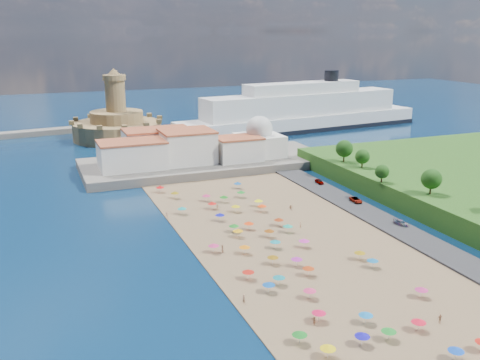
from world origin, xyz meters
name	(u,v)px	position (x,y,z in m)	size (l,w,h in m)	color
ground	(263,240)	(0.00, 0.00, 0.00)	(700.00, 700.00, 0.00)	#071938
terrace	(207,163)	(10.00, 73.00, 1.50)	(90.00, 36.00, 3.00)	#59544C
jetty	(130,150)	(-12.00, 108.00, 1.20)	(18.00, 70.00, 2.40)	#59544C
waterfront_buildings	(171,148)	(-3.05, 73.64, 7.88)	(57.00, 29.00, 11.00)	silver
domed_building	(259,140)	(30.00, 71.00, 8.97)	(16.00, 16.00, 15.00)	silver
fortress	(117,125)	(-12.00, 138.00, 6.68)	(40.00, 40.00, 32.40)	#9B834D
cruise_ship	(302,113)	(78.18, 127.68, 8.63)	(134.95, 35.43, 29.16)	black
beach_parasols	(281,251)	(-1.03, -12.15, 2.15)	(32.27, 112.33, 2.20)	gray
beachgoers	(265,255)	(-4.33, -10.64, 1.10)	(34.93, 82.30, 1.87)	tan
parked_cars	(381,212)	(36.00, 3.10, 1.36)	(2.65, 83.12, 1.37)	gray
hillside_trees	(458,190)	(48.57, -10.35, 10.08)	(15.10, 105.43, 7.45)	#382314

